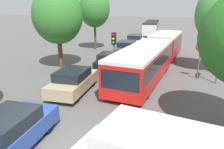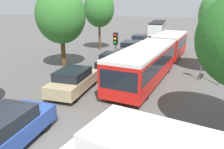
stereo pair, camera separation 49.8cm
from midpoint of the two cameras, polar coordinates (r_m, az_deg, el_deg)
articulated_bus at (r=19.31m, az=10.41°, el=5.67°), size 4.06×16.96×2.50m
city_bus_rear at (r=43.78m, az=9.94°, el=12.19°), size 3.22×11.09×2.35m
queued_car_blue at (r=9.53m, az=-26.69°, el=-13.22°), size 2.11×4.48×1.52m
queued_car_tan at (r=14.10m, az=-11.07°, el=-1.69°), size 2.11×4.47×1.52m
queued_car_black at (r=19.38m, az=-1.68°, el=3.70°), size 1.88×3.98×1.35m
queued_car_graphite at (r=24.66m, az=3.26°, el=6.95°), size 2.15×4.55×1.54m
queued_car_silver at (r=30.23m, az=5.51°, el=8.88°), size 2.14×4.53×1.54m
traffic_light at (r=16.74m, az=-0.39°, el=7.83°), size 0.33×0.36×3.40m
no_entry_sign at (r=17.16m, az=21.18°, el=4.76°), size 0.70×0.08×2.82m
direction_sign_post at (r=16.57m, az=25.81°, el=6.16°), size 0.30×1.39×3.60m
tree_left_mid at (r=19.74m, az=-14.85°, el=14.29°), size 4.24×4.24×6.93m
tree_left_far at (r=27.44m, az=-5.12°, el=16.76°), size 3.65×3.65×7.20m
tree_right_mid at (r=19.32m, az=25.80°, el=13.96°), size 3.80×3.80×6.95m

